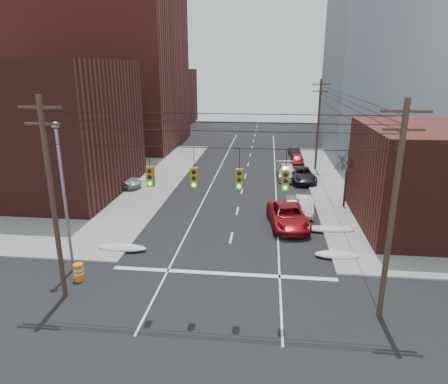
% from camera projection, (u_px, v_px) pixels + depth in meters
% --- Properties ---
extents(ground, '(160.00, 160.00, 0.00)m').
position_uv_depth(ground, '(207.00, 342.00, 18.62)').
color(ground, black).
rests_on(ground, ground).
extents(sidewalk_nw, '(40.00, 40.00, 0.15)m').
position_uv_depth(sidewalk_nw, '(16.00, 176.00, 47.06)').
color(sidewalk_nw, gray).
rests_on(sidewalk_nw, ground).
extents(building_brick_tall, '(24.00, 20.00, 30.00)m').
position_uv_depth(building_brick_tall, '(100.00, 49.00, 62.23)').
color(building_brick_tall, maroon).
rests_on(building_brick_tall, ground).
extents(building_brick_near, '(20.00, 16.00, 13.00)m').
position_uv_depth(building_brick_near, '(22.00, 128.00, 39.88)').
color(building_brick_near, '#4E1E17').
rests_on(building_brick_near, ground).
extents(building_brick_far, '(22.00, 18.00, 12.00)m').
position_uv_depth(building_brick_far, '(142.00, 97.00, 89.79)').
color(building_brick_far, '#4E1E17').
rests_on(building_brick_far, ground).
extents(building_office, '(22.00, 20.00, 25.00)m').
position_uv_depth(building_office, '(414.00, 66.00, 54.33)').
color(building_office, gray).
rests_on(building_office, ground).
extents(building_glass, '(20.00, 18.00, 22.00)m').
position_uv_depth(building_glass, '(379.00, 74.00, 79.24)').
color(building_glass, gray).
rests_on(building_glass, ground).
extents(utility_pole_left, '(2.20, 0.28, 11.00)m').
position_uv_depth(utility_pole_left, '(52.00, 198.00, 20.64)').
color(utility_pole_left, '#473323').
rests_on(utility_pole_left, ground).
extents(utility_pole_right, '(2.20, 0.28, 11.00)m').
position_uv_depth(utility_pole_right, '(393.00, 210.00, 18.85)').
color(utility_pole_right, '#473323').
rests_on(utility_pole_right, ground).
extents(utility_pole_far, '(2.20, 0.28, 11.00)m').
position_uv_depth(utility_pole_far, '(318.00, 124.00, 48.26)').
color(utility_pole_far, '#473323').
rests_on(utility_pole_far, ground).
extents(traffic_signals, '(17.00, 0.42, 2.02)m').
position_uv_depth(traffic_signals, '(217.00, 177.00, 19.29)').
color(traffic_signals, black).
rests_on(traffic_signals, ground).
extents(street_light, '(0.44, 0.44, 9.32)m').
position_uv_depth(street_light, '(63.00, 186.00, 23.66)').
color(street_light, gray).
rests_on(street_light, ground).
extents(bare_tree, '(2.09, 2.20, 4.93)m').
position_uv_depth(bare_tree, '(345.00, 183.00, 35.89)').
color(bare_tree, black).
rests_on(bare_tree, ground).
extents(snow_nw, '(3.50, 1.08, 0.42)m').
position_uv_depth(snow_nw, '(122.00, 248.00, 27.87)').
color(snow_nw, silver).
rests_on(snow_nw, ground).
extents(snow_ne, '(3.00, 1.08, 0.42)m').
position_uv_depth(snow_ne, '(337.00, 255.00, 26.79)').
color(snow_ne, silver).
rests_on(snow_ne, ground).
extents(snow_east_far, '(4.00, 1.08, 0.42)m').
position_uv_depth(snow_east_far, '(328.00, 229.00, 31.06)').
color(snow_east_far, silver).
rests_on(snow_east_far, ground).
extents(red_pickup, '(3.62, 6.49, 1.72)m').
position_uv_depth(red_pickup, '(288.00, 216.00, 31.97)').
color(red_pickup, maroon).
rests_on(red_pickup, ground).
extents(parked_car_a, '(2.22, 4.56, 1.50)m').
position_uv_depth(parked_car_a, '(292.00, 206.00, 34.73)').
color(parked_car_a, '#9F9EA3').
rests_on(parked_car_a, ground).
extents(parked_car_b, '(1.78, 4.43, 1.43)m').
position_uv_depth(parked_car_b, '(304.00, 205.00, 34.89)').
color(parked_car_b, white).
rests_on(parked_car_b, ground).
extents(parked_car_c, '(3.34, 5.97, 1.58)m').
position_uv_depth(parked_car_c, '(302.00, 175.00, 44.62)').
color(parked_car_c, black).
rests_on(parked_car_c, ground).
extents(parked_car_d, '(2.49, 5.56, 1.58)m').
position_uv_depth(parked_car_d, '(287.00, 172.00, 45.88)').
color(parked_car_d, silver).
rests_on(parked_car_d, ground).
extents(parked_car_e, '(1.85, 4.38, 1.48)m').
position_uv_depth(parked_car_e, '(297.00, 160.00, 51.93)').
color(parked_car_e, maroon).
rests_on(parked_car_e, ground).
extents(parked_car_f, '(1.82, 3.90, 1.24)m').
position_uv_depth(parked_car_f, '(295.00, 152.00, 57.65)').
color(parked_car_f, black).
rests_on(parked_car_f, ground).
extents(lot_car_a, '(4.01, 2.18, 1.25)m').
position_uv_depth(lot_car_a, '(82.00, 194.00, 37.74)').
color(lot_car_a, silver).
rests_on(lot_car_a, sidewalk_nw).
extents(lot_car_b, '(5.38, 3.26, 1.40)m').
position_uv_depth(lot_car_b, '(119.00, 181.00, 42.05)').
color(lot_car_b, '#BCBCC1').
rests_on(lot_car_b, sidewalk_nw).
extents(lot_car_c, '(4.70, 2.40, 1.31)m').
position_uv_depth(lot_car_c, '(87.00, 183.00, 41.33)').
color(lot_car_c, black).
rests_on(lot_car_c, sidewalk_nw).
extents(lot_car_d, '(4.43, 2.47, 1.43)m').
position_uv_depth(lot_car_d, '(64.00, 177.00, 43.39)').
color(lot_car_d, '#A7A6AB').
rests_on(lot_car_d, sidewalk_nw).
extents(construction_barrel, '(0.61, 0.61, 1.06)m').
position_uv_depth(construction_barrel, '(79.00, 272.00, 23.87)').
color(construction_barrel, orange).
rests_on(construction_barrel, ground).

